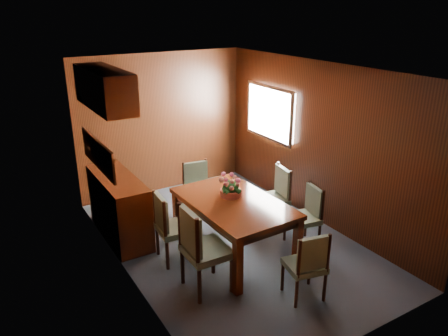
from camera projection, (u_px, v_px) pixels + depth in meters
ground at (231, 242)px, 6.13m from camera, size 4.50×4.50×0.00m
room_shell at (212, 125)px, 5.77m from camera, size 3.06×4.52×2.41m
sideboard at (119, 207)px, 6.16m from camera, size 0.48×1.40×0.90m
dining_table at (234, 208)px, 5.64m from camera, size 1.07×1.67×0.77m
chair_left_near at (200, 245)px, 4.92m from camera, size 0.49×0.51×1.06m
chair_left_far at (169, 224)px, 5.54m from camera, size 0.46×0.48×0.94m
chair_right_near at (307, 212)px, 5.94m from camera, size 0.46×0.47×0.86m
chair_right_far at (276, 194)px, 6.43m from camera, size 0.49×0.51×0.93m
chair_head at (308, 263)px, 4.79m from camera, size 0.48×0.46×0.86m
chair_foot at (198, 187)px, 6.72m from camera, size 0.47×0.45×0.89m
flower_centerpiece at (231, 185)px, 5.69m from camera, size 0.31×0.31×0.31m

